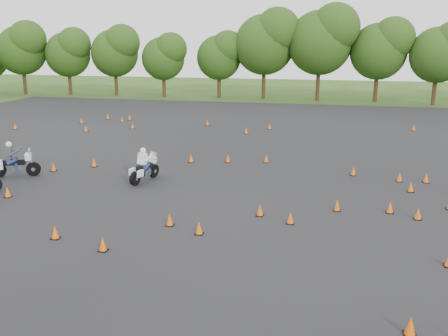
% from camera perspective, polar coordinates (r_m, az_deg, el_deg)
% --- Properties ---
extents(ground, '(140.00, 140.00, 0.00)m').
position_cam_1_polar(ground, '(19.04, -2.63, -6.47)').
color(ground, '#2D5119').
rests_on(ground, ground).
extents(asphalt_pad, '(62.00, 62.00, 0.00)m').
position_cam_1_polar(asphalt_pad, '(24.58, 1.01, -1.55)').
color(asphalt_pad, black).
rests_on(asphalt_pad, ground).
extents(treeline, '(87.24, 32.54, 11.06)m').
position_cam_1_polar(treeline, '(52.31, 11.33, 11.91)').
color(treeline, '#254112').
rests_on(treeline, ground).
extents(traffic_cones, '(36.15, 32.92, 0.45)m').
position_cam_1_polar(traffic_cones, '(24.10, 1.02, -1.32)').
color(traffic_cones, '#DF5909').
rests_on(traffic_cones, asphalt_pad).
extents(rider_grey, '(2.48, 1.60, 1.84)m').
position_cam_1_polar(rider_grey, '(27.38, -22.75, 0.97)').
color(rider_grey, '#373A3E').
rests_on(rider_grey, ground).
extents(rider_white, '(1.20, 2.34, 1.73)m').
position_cam_1_polar(rider_white, '(24.73, -9.15, 0.44)').
color(rider_white, silver).
rests_on(rider_white, ground).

